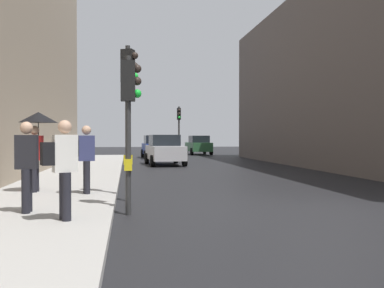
{
  "coord_description": "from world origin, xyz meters",
  "views": [
    {
      "loc": [
        -4.44,
        -8.65,
        1.63
      ],
      "look_at": [
        -1.98,
        7.0,
        1.36
      ],
      "focal_mm": 38.7,
      "sensor_mm": 36.0,
      "label": 1
    }
  ],
  "objects_px": {
    "pedestrian_with_umbrella": "(37,129)",
    "car_silver_hatchback": "(165,150)",
    "pedestrian_with_black_backpack": "(62,164)",
    "pedestrian_in_dark_coat": "(27,163)",
    "traffic_light_near_left": "(129,105)",
    "pedestrian_with_grey_backpack": "(85,155)",
    "traffic_light_near_right": "(129,94)",
    "car_green_estate": "(199,145)",
    "traffic_light_far_median": "(179,123)",
    "car_blue_van": "(155,147)"
  },
  "relations": [
    {
      "from": "car_silver_hatchback",
      "to": "pedestrian_in_dark_coat",
      "type": "bearing_deg",
      "value": -104.6
    },
    {
      "from": "car_blue_van",
      "to": "traffic_light_near_right",
      "type": "bearing_deg",
      "value": -95.62
    },
    {
      "from": "pedestrian_with_grey_backpack",
      "to": "pedestrian_in_dark_coat",
      "type": "relative_size",
      "value": 1.0
    },
    {
      "from": "traffic_light_far_median",
      "to": "car_green_estate",
      "type": "relative_size",
      "value": 0.89
    },
    {
      "from": "traffic_light_near_left",
      "to": "car_silver_hatchback",
      "type": "distance_m",
      "value": 15.62
    },
    {
      "from": "pedestrian_with_black_backpack",
      "to": "pedestrian_with_umbrella",
      "type": "bearing_deg",
      "value": 107.27
    },
    {
      "from": "car_green_estate",
      "to": "pedestrian_in_dark_coat",
      "type": "height_order",
      "value": "pedestrian_in_dark_coat"
    },
    {
      "from": "car_silver_hatchback",
      "to": "pedestrian_with_umbrella",
      "type": "xyz_separation_m",
      "value": [
        -4.54,
        -12.59,
        0.96
      ]
    },
    {
      "from": "traffic_light_far_median",
      "to": "pedestrian_with_umbrella",
      "type": "xyz_separation_m",
      "value": [
        -6.0,
        -17.49,
        -0.78
      ]
    },
    {
      "from": "car_blue_van",
      "to": "pedestrian_in_dark_coat",
      "type": "relative_size",
      "value": 2.42
    },
    {
      "from": "traffic_light_near_right",
      "to": "pedestrian_with_umbrella",
      "type": "distance_m",
      "value": 2.73
    },
    {
      "from": "pedestrian_with_grey_backpack",
      "to": "traffic_light_near_left",
      "type": "bearing_deg",
      "value": -63.59
    },
    {
      "from": "car_blue_van",
      "to": "pedestrian_with_black_backpack",
      "type": "xyz_separation_m",
      "value": [
        -3.29,
        -24.65,
        0.29
      ]
    },
    {
      "from": "pedestrian_with_umbrella",
      "to": "pedestrian_with_black_backpack",
      "type": "bearing_deg",
      "value": -72.73
    },
    {
      "from": "pedestrian_with_umbrella",
      "to": "car_silver_hatchback",
      "type": "bearing_deg",
      "value": 70.16
    },
    {
      "from": "car_green_estate",
      "to": "car_silver_hatchback",
      "type": "relative_size",
      "value": 0.99
    },
    {
      "from": "car_green_estate",
      "to": "car_blue_van",
      "type": "xyz_separation_m",
      "value": [
        -4.4,
        -5.71,
        0.0
      ]
    },
    {
      "from": "traffic_light_near_left",
      "to": "traffic_light_far_median",
      "type": "relative_size",
      "value": 0.87
    },
    {
      "from": "traffic_light_near_right",
      "to": "car_green_estate",
      "type": "distance_m",
      "value": 28.08
    },
    {
      "from": "pedestrian_with_umbrella",
      "to": "pedestrian_in_dark_coat",
      "type": "relative_size",
      "value": 1.21
    },
    {
      "from": "traffic_light_near_left",
      "to": "pedestrian_with_grey_backpack",
      "type": "bearing_deg",
      "value": 116.41
    },
    {
      "from": "car_silver_hatchback",
      "to": "pedestrian_in_dark_coat",
      "type": "distance_m",
      "value": 16.25
    },
    {
      "from": "traffic_light_near_right",
      "to": "car_blue_van",
      "type": "height_order",
      "value": "traffic_light_near_right"
    },
    {
      "from": "traffic_light_far_median",
      "to": "pedestrian_with_black_backpack",
      "type": "distance_m",
      "value": 22.07
    },
    {
      "from": "traffic_light_near_left",
      "to": "car_blue_van",
      "type": "relative_size",
      "value": 0.78
    },
    {
      "from": "car_green_estate",
      "to": "car_silver_hatchback",
      "type": "bearing_deg",
      "value": -107.7
    },
    {
      "from": "pedestrian_with_umbrella",
      "to": "pedestrian_in_dark_coat",
      "type": "xyz_separation_m",
      "value": [
        0.45,
        -3.14,
        -0.71
      ]
    },
    {
      "from": "traffic_light_near_left",
      "to": "car_blue_van",
      "type": "distance_m",
      "value": 23.6
    },
    {
      "from": "car_blue_van",
      "to": "pedestrian_with_grey_backpack",
      "type": "xyz_separation_m",
      "value": [
        -3.25,
        -21.18,
        0.29
      ]
    },
    {
      "from": "pedestrian_with_umbrella",
      "to": "pedestrian_with_grey_backpack",
      "type": "height_order",
      "value": "pedestrian_with_umbrella"
    },
    {
      "from": "traffic_light_near_right",
      "to": "pedestrian_with_grey_backpack",
      "type": "height_order",
      "value": "traffic_light_near_right"
    },
    {
      "from": "pedestrian_with_grey_backpack",
      "to": "car_blue_van",
      "type": "bearing_deg",
      "value": 81.27
    },
    {
      "from": "traffic_light_far_median",
      "to": "pedestrian_with_black_backpack",
      "type": "xyz_separation_m",
      "value": [
        -4.75,
        -21.5,
        -1.45
      ]
    },
    {
      "from": "traffic_light_near_right",
      "to": "car_silver_hatchback",
      "type": "relative_size",
      "value": 0.92
    },
    {
      "from": "traffic_light_far_median",
      "to": "pedestrian_with_black_backpack",
      "type": "bearing_deg",
      "value": -102.46
    },
    {
      "from": "car_silver_hatchback",
      "to": "pedestrian_with_black_backpack",
      "type": "height_order",
      "value": "pedestrian_with_black_backpack"
    },
    {
      "from": "car_green_estate",
      "to": "pedestrian_with_grey_backpack",
      "type": "height_order",
      "value": "pedestrian_with_grey_backpack"
    },
    {
      "from": "traffic_light_near_left",
      "to": "pedestrian_with_black_backpack",
      "type": "xyz_separation_m",
      "value": [
        -1.18,
        -1.19,
        -1.13
      ]
    },
    {
      "from": "traffic_light_near_left",
      "to": "pedestrian_with_black_backpack",
      "type": "height_order",
      "value": "traffic_light_near_left"
    },
    {
      "from": "traffic_light_near_left",
      "to": "pedestrian_with_black_backpack",
      "type": "distance_m",
      "value": 2.02
    },
    {
      "from": "pedestrian_with_umbrella",
      "to": "traffic_light_near_left",
      "type": "bearing_deg",
      "value": -49.38
    },
    {
      "from": "pedestrian_with_grey_backpack",
      "to": "pedestrian_in_dark_coat",
      "type": "distance_m",
      "value": 2.73
    },
    {
      "from": "pedestrian_in_dark_coat",
      "to": "car_silver_hatchback",
      "type": "bearing_deg",
      "value": 75.4
    },
    {
      "from": "pedestrian_in_dark_coat",
      "to": "pedestrian_with_grey_backpack",
      "type": "bearing_deg",
      "value": 72.09
    },
    {
      "from": "traffic_light_near_right",
      "to": "pedestrian_with_umbrella",
      "type": "height_order",
      "value": "traffic_light_near_right"
    },
    {
      "from": "pedestrian_with_black_backpack",
      "to": "pedestrian_in_dark_coat",
      "type": "xyz_separation_m",
      "value": [
        -0.8,
        0.87,
        -0.03
      ]
    },
    {
      "from": "traffic_light_near_left",
      "to": "traffic_light_near_right",
      "type": "bearing_deg",
      "value": 90.11
    },
    {
      "from": "traffic_light_near_right",
      "to": "traffic_light_far_median",
      "type": "relative_size",
      "value": 1.04
    },
    {
      "from": "traffic_light_near_right",
      "to": "car_green_estate",
      "type": "relative_size",
      "value": 0.93
    },
    {
      "from": "traffic_light_near_right",
      "to": "pedestrian_with_umbrella",
      "type": "relative_size",
      "value": 1.85
    }
  ]
}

